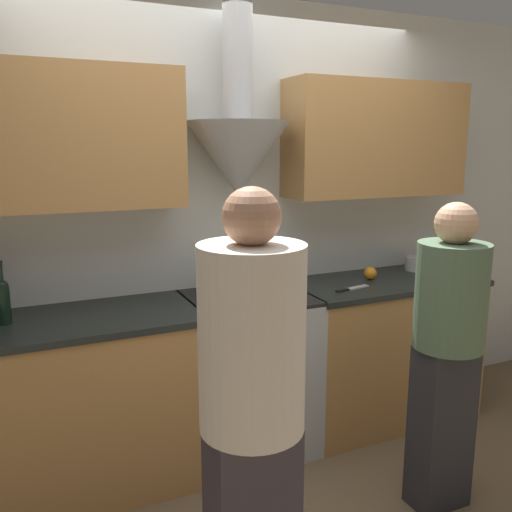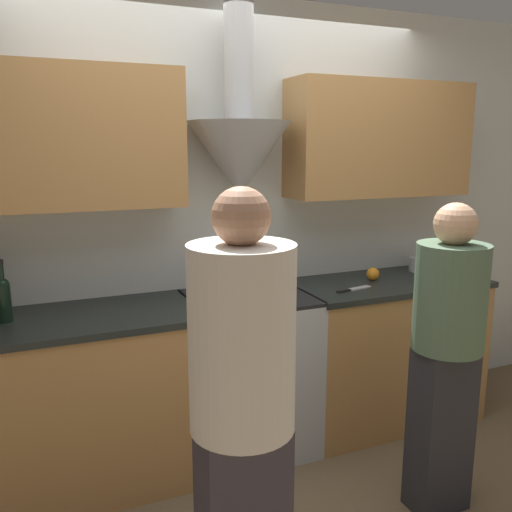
{
  "view_description": "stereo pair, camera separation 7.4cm",
  "coord_description": "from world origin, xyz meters",
  "px_view_note": "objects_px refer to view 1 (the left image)",
  "views": [
    {
      "loc": [
        -1.18,
        -2.39,
        1.76
      ],
      "look_at": [
        0.0,
        0.21,
        1.18
      ],
      "focal_mm": 38.0,
      "sensor_mm": 36.0,
      "label": 1
    },
    {
      "loc": [
        -1.11,
        -2.42,
        1.76
      ],
      "look_at": [
        0.0,
        0.21,
        1.18
      ],
      "focal_mm": 38.0,
      "sensor_mm": 36.0,
      "label": 2
    }
  ],
  "objects_px": {
    "mixing_bowl": "(269,284)",
    "orange_fruit": "(370,273)",
    "person_foreground_right": "(447,346)",
    "person_foreground_left": "(252,413)",
    "stock_pot": "(223,288)",
    "stove_range": "(249,372)",
    "wine_bottle_4": "(2,299)",
    "saucepan": "(417,263)"
  },
  "relations": [
    {
      "from": "stock_pot",
      "to": "mixing_bowl",
      "type": "relative_size",
      "value": 0.91
    },
    {
      "from": "wine_bottle_4",
      "to": "person_foreground_right",
      "type": "bearing_deg",
      "value": -25.51
    },
    {
      "from": "orange_fruit",
      "to": "saucepan",
      "type": "distance_m",
      "value": 0.46
    },
    {
      "from": "saucepan",
      "to": "stove_range",
      "type": "bearing_deg",
      "value": -174.75
    },
    {
      "from": "stove_range",
      "to": "orange_fruit",
      "type": "distance_m",
      "value": 1.0
    },
    {
      "from": "mixing_bowl",
      "to": "orange_fruit",
      "type": "distance_m",
      "value": 0.71
    },
    {
      "from": "stove_range",
      "to": "saucepan",
      "type": "height_order",
      "value": "saucepan"
    },
    {
      "from": "mixing_bowl",
      "to": "person_foreground_left",
      "type": "distance_m",
      "value": 1.43
    },
    {
      "from": "orange_fruit",
      "to": "person_foreground_right",
      "type": "distance_m",
      "value": 0.94
    },
    {
      "from": "mixing_bowl",
      "to": "orange_fruit",
      "type": "relative_size",
      "value": 3.44
    },
    {
      "from": "mixing_bowl",
      "to": "person_foreground_left",
      "type": "height_order",
      "value": "person_foreground_left"
    },
    {
      "from": "stove_range",
      "to": "wine_bottle_4",
      "type": "distance_m",
      "value": 1.38
    },
    {
      "from": "saucepan",
      "to": "person_foreground_left",
      "type": "xyz_separation_m",
      "value": [
        -1.83,
        -1.33,
        -0.07
      ]
    },
    {
      "from": "wine_bottle_4",
      "to": "mixing_bowl",
      "type": "relative_size",
      "value": 1.11
    },
    {
      "from": "stove_range",
      "to": "saucepan",
      "type": "relative_size",
      "value": 5.72
    },
    {
      "from": "stock_pot",
      "to": "person_foreground_right",
      "type": "relative_size",
      "value": 0.17
    },
    {
      "from": "mixing_bowl",
      "to": "person_foreground_right",
      "type": "relative_size",
      "value": 0.18
    },
    {
      "from": "stove_range",
      "to": "wine_bottle_4",
      "type": "bearing_deg",
      "value": 178.22
    },
    {
      "from": "orange_fruit",
      "to": "saucepan",
      "type": "xyz_separation_m",
      "value": [
        0.45,
        0.08,
        0.01
      ]
    },
    {
      "from": "stove_range",
      "to": "orange_fruit",
      "type": "height_order",
      "value": "orange_fruit"
    },
    {
      "from": "stove_range",
      "to": "saucepan",
      "type": "bearing_deg",
      "value": 5.25
    },
    {
      "from": "mixing_bowl",
      "to": "person_foreground_right",
      "type": "distance_m",
      "value": 1.05
    },
    {
      "from": "stock_pot",
      "to": "orange_fruit",
      "type": "relative_size",
      "value": 3.14
    },
    {
      "from": "stock_pot",
      "to": "person_foreground_left",
      "type": "xyz_separation_m",
      "value": [
        -0.36,
        -1.21,
        -0.09
      ]
    },
    {
      "from": "stock_pot",
      "to": "saucepan",
      "type": "distance_m",
      "value": 1.47
    },
    {
      "from": "stock_pot",
      "to": "person_foreground_right",
      "type": "bearing_deg",
      "value": -47.33
    },
    {
      "from": "saucepan",
      "to": "person_foreground_right",
      "type": "relative_size",
      "value": 0.11
    },
    {
      "from": "mixing_bowl",
      "to": "orange_fruit",
      "type": "height_order",
      "value": "mixing_bowl"
    },
    {
      "from": "person_foreground_right",
      "to": "person_foreground_left",
      "type": "bearing_deg",
      "value": -163.63
    },
    {
      "from": "person_foreground_right",
      "to": "mixing_bowl",
      "type": "bearing_deg",
      "value": 118.28
    },
    {
      "from": "orange_fruit",
      "to": "person_foreground_right",
      "type": "relative_size",
      "value": 0.05
    },
    {
      "from": "saucepan",
      "to": "wine_bottle_4",
      "type": "bearing_deg",
      "value": -178.19
    },
    {
      "from": "stock_pot",
      "to": "orange_fruit",
      "type": "bearing_deg",
      "value": 2.02
    },
    {
      "from": "stock_pot",
      "to": "stove_range",
      "type": "bearing_deg",
      "value": -0.1
    },
    {
      "from": "wine_bottle_4",
      "to": "mixing_bowl",
      "type": "distance_m",
      "value": 1.41
    },
    {
      "from": "stock_pot",
      "to": "wine_bottle_4",
      "type": "bearing_deg",
      "value": 177.98
    },
    {
      "from": "stove_range",
      "to": "wine_bottle_4",
      "type": "xyz_separation_m",
      "value": [
        -1.25,
        0.04,
        0.58
      ]
    },
    {
      "from": "mixing_bowl",
      "to": "person_foreground_left",
      "type": "bearing_deg",
      "value": -118.05
    },
    {
      "from": "wine_bottle_4",
      "to": "person_foreground_left",
      "type": "relative_size",
      "value": 0.19
    },
    {
      "from": "person_foreground_left",
      "to": "person_foreground_right",
      "type": "distance_m",
      "value": 1.22
    },
    {
      "from": "person_foreground_left",
      "to": "wine_bottle_4",
      "type": "bearing_deg",
      "value": 120.51
    },
    {
      "from": "stove_range",
      "to": "stock_pot",
      "type": "relative_size",
      "value": 3.69
    }
  ]
}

